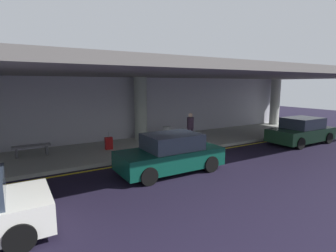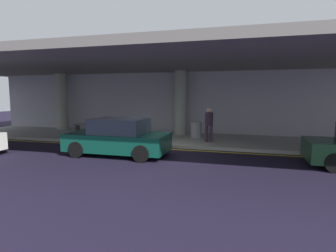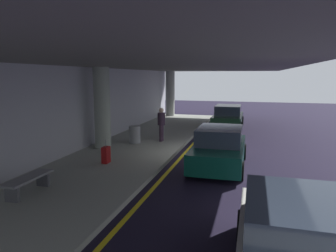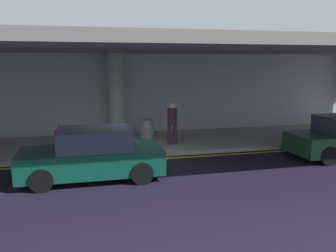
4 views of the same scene
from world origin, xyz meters
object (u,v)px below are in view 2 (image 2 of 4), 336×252
(support_column_far_left, at_px, (62,102))
(support_column_left_mid, at_px, (180,103))
(suitcase_upright_primary, at_px, (133,130))
(bench_metal, at_px, (86,126))
(car_dark_green_no2, at_px, (118,138))
(traveler_with_luggage, at_px, (209,122))
(trash_bin_steel, at_px, (196,130))

(support_column_far_left, distance_m, support_column_left_mid, 8.00)
(suitcase_upright_primary, distance_m, bench_metal, 3.48)
(car_dark_green_no2, height_order, traveler_with_luggage, traveler_with_luggage)
(car_dark_green_no2, relative_size, trash_bin_steel, 4.82)
(support_column_far_left, height_order, support_column_left_mid, same)
(car_dark_green_no2, xyz_separation_m, trash_bin_steel, (2.45, 4.35, -0.14))
(traveler_with_luggage, relative_size, trash_bin_steel, 1.98)
(suitcase_upright_primary, bearing_deg, car_dark_green_no2, -81.45)
(suitcase_upright_primary, distance_m, trash_bin_steel, 3.58)
(trash_bin_steel, bearing_deg, traveler_with_luggage, -53.69)
(car_dark_green_no2, xyz_separation_m, bench_metal, (-4.54, 4.79, -0.21))
(suitcase_upright_primary, relative_size, bench_metal, 0.56)
(support_column_left_mid, height_order, suitcase_upright_primary, support_column_left_mid)
(traveler_with_luggage, bearing_deg, car_dark_green_no2, 131.55)
(support_column_far_left, distance_m, bench_metal, 2.71)
(support_column_left_mid, height_order, trash_bin_steel, support_column_left_mid)
(traveler_with_luggage, distance_m, trash_bin_steel, 1.49)
(car_dark_green_no2, distance_m, bench_metal, 6.60)
(support_column_left_mid, bearing_deg, traveler_with_luggage, -48.42)
(support_column_left_mid, relative_size, bench_metal, 2.28)
(traveler_with_luggage, height_order, trash_bin_steel, traveler_with_luggage)
(car_dark_green_no2, xyz_separation_m, traveler_with_luggage, (3.27, 3.24, 0.40))
(bench_metal, bearing_deg, suitcase_upright_primary, -11.16)
(bench_metal, bearing_deg, traveler_with_luggage, -11.27)
(bench_metal, bearing_deg, car_dark_green_no2, -46.57)
(traveler_with_luggage, relative_size, suitcase_upright_primary, 1.87)
(support_column_far_left, height_order, trash_bin_steel, support_column_far_left)
(bench_metal, xyz_separation_m, trash_bin_steel, (6.98, -0.44, 0.07))
(trash_bin_steel, bearing_deg, car_dark_green_no2, -119.35)
(trash_bin_steel, bearing_deg, bench_metal, 176.40)
(support_column_far_left, bearing_deg, support_column_left_mid, 0.00)
(support_column_far_left, height_order, bench_metal, support_column_far_left)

